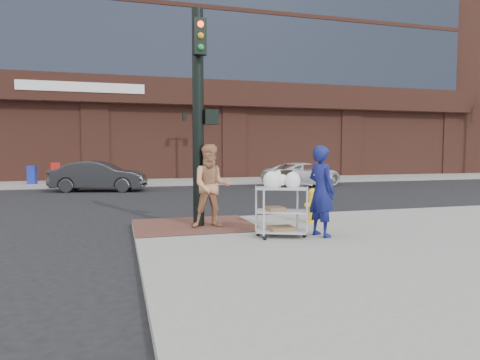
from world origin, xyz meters
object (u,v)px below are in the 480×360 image
object	(u,v)px
traffic_signal_pole	(199,111)
minivan_white	(303,174)
sedan_dark	(99,176)
utility_cart	(281,207)
fire_hydrant	(313,205)
lamp_post	(194,139)
woman_blue	(321,191)
pedestrian_tan	(212,186)

from	to	relation	value
traffic_signal_pole	minivan_white	size ratio (longest dim) A/B	1.09
traffic_signal_pole	sedan_dark	world-z (taller)	traffic_signal_pole
utility_cart	fire_hydrant	bearing A→B (deg)	45.15
utility_cart	minivan_white	bearing A→B (deg)	63.96
lamp_post	sedan_dark	distance (m)	6.80
minivan_white	utility_cart	world-z (taller)	utility_cart
woman_blue	pedestrian_tan	xyz separation A→B (m)	(-1.97, 1.59, 0.02)
lamp_post	sedan_dark	size ratio (longest dim) A/B	0.93
woman_blue	pedestrian_tan	bearing A→B (deg)	34.04
traffic_signal_pole	minivan_white	xyz separation A→B (m)	(7.68, 11.21, -2.20)
woman_blue	utility_cart	size ratio (longest dim) A/B	1.37
traffic_signal_pole	woman_blue	xyz separation A→B (m)	(2.20, -1.84, -1.74)
lamp_post	fire_hydrant	xyz separation A→B (m)	(0.25, -15.56, -2.03)
utility_cart	fire_hydrant	distance (m)	1.93
traffic_signal_pole	utility_cart	world-z (taller)	traffic_signal_pole
woman_blue	pedestrian_tan	distance (m)	2.53
fire_hydrant	utility_cart	bearing A→B (deg)	-134.85
lamp_post	woman_blue	bearing A→B (deg)	-90.92
traffic_signal_pole	sedan_dark	distance (m)	11.79
traffic_signal_pole	woman_blue	distance (m)	3.36
pedestrian_tan	fire_hydrant	world-z (taller)	pedestrian_tan
pedestrian_tan	sedan_dark	size ratio (longest dim) A/B	0.44
traffic_signal_pole	fire_hydrant	world-z (taller)	traffic_signal_pole
minivan_white	utility_cart	bearing A→B (deg)	131.77
lamp_post	sedan_dark	world-z (taller)	lamp_post
sedan_dark	fire_hydrant	xyz separation A→B (m)	(5.45, -11.60, -0.13)
sedan_dark	woman_blue	bearing A→B (deg)	-146.77
lamp_post	pedestrian_tan	distance (m)	15.72
minivan_white	sedan_dark	bearing A→B (deg)	67.44
traffic_signal_pole	pedestrian_tan	distance (m)	1.76
lamp_post	utility_cart	world-z (taller)	lamp_post
lamp_post	pedestrian_tan	xyz separation A→B (m)	(-2.24, -15.48, -1.51)
sedan_dark	utility_cart	distance (m)	13.60
traffic_signal_pole	lamp_post	bearing A→B (deg)	80.76
fire_hydrant	sedan_dark	bearing A→B (deg)	115.17
utility_cart	woman_blue	bearing A→B (deg)	-10.35
pedestrian_tan	minivan_white	xyz separation A→B (m)	(7.44, 11.46, -0.47)
sedan_dark	traffic_signal_pole	bearing A→B (deg)	-153.78
lamp_post	minivan_white	distance (m)	6.87
traffic_signal_pole	minivan_white	world-z (taller)	traffic_signal_pole
pedestrian_tan	fire_hydrant	bearing A→B (deg)	3.75
lamp_post	traffic_signal_pole	bearing A→B (deg)	-99.24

